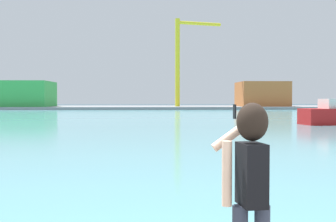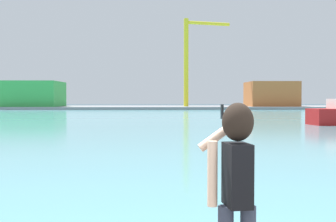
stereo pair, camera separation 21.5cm
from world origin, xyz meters
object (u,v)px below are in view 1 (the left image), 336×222
warehouse_left (23,94)px  person_photographer (250,178)px  port_crane (182,54)px  warehouse_right (262,94)px

warehouse_left → person_photographer: bearing=-72.4°
warehouse_left → port_crane: size_ratio=0.64×
warehouse_right → port_crane: size_ratio=0.54×
warehouse_left → warehouse_right: bearing=0.6°
person_photographer → warehouse_left: (-28.24, 89.13, 1.63)m
person_photographer → warehouse_left: warehouse_left is taller
person_photographer → warehouse_right: (23.41, 89.72, 1.62)m
person_photographer → warehouse_right: warehouse_right is taller
warehouse_left → port_crane: bearing=-1.2°
person_photographer → warehouse_left: 93.51m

